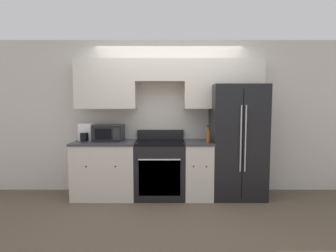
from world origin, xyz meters
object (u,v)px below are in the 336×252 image
object	(u,v)px
oven_range	(159,169)
bottle	(207,136)
refrigerator	(235,141)
microwave	(108,133)

from	to	relation	value
oven_range	bottle	distance (m)	0.95
refrigerator	bottle	bearing A→B (deg)	-155.86
refrigerator	oven_range	bearing A→B (deg)	-176.93
oven_range	bottle	size ratio (longest dim) A/B	3.97
microwave	refrigerator	bearing A→B (deg)	-0.31
microwave	bottle	world-z (taller)	bottle
oven_range	refrigerator	world-z (taller)	refrigerator
oven_range	microwave	distance (m)	1.03
microwave	bottle	distance (m)	1.62
refrigerator	microwave	xyz separation A→B (m)	(-2.11, 0.01, 0.13)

